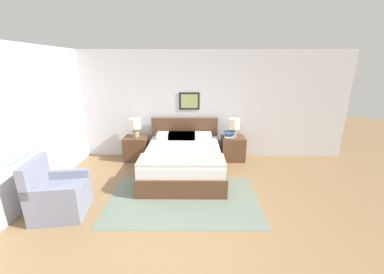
{
  "coord_description": "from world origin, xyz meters",
  "views": [
    {
      "loc": [
        0.06,
        -2.49,
        2.27
      ],
      "look_at": [
        0.04,
        1.78,
        0.94
      ],
      "focal_mm": 22.0,
      "sensor_mm": 36.0,
      "label": 1
    }
  ],
  "objects_px": {
    "bed": "(183,160)",
    "armchair": "(58,196)",
    "nightstand_near_window": "(136,148)",
    "table_lamp_near_window": "(135,125)",
    "table_lamp_by_door": "(234,125)",
    "nightstand_by_door": "(233,148)"
  },
  "relations": [
    {
      "from": "nightstand_near_window",
      "to": "table_lamp_by_door",
      "type": "xyz_separation_m",
      "value": [
        2.38,
        0.02,
        0.58
      ]
    },
    {
      "from": "table_lamp_near_window",
      "to": "table_lamp_by_door",
      "type": "height_order",
      "value": "same"
    },
    {
      "from": "bed",
      "to": "nightstand_near_window",
      "type": "height_order",
      "value": "bed"
    },
    {
      "from": "nightstand_by_door",
      "to": "table_lamp_by_door",
      "type": "distance_m",
      "value": 0.58
    },
    {
      "from": "nightstand_by_door",
      "to": "armchair",
      "type": "bearing_deg",
      "value": -144.15
    },
    {
      "from": "nightstand_near_window",
      "to": "armchair",
      "type": "bearing_deg",
      "value": -107.58
    },
    {
      "from": "armchair",
      "to": "table_lamp_near_window",
      "type": "relative_size",
      "value": 2.01
    },
    {
      "from": "armchair",
      "to": "nightstand_by_door",
      "type": "distance_m",
      "value": 3.81
    },
    {
      "from": "armchair",
      "to": "table_lamp_near_window",
      "type": "height_order",
      "value": "table_lamp_near_window"
    },
    {
      "from": "bed",
      "to": "nightstand_by_door",
      "type": "xyz_separation_m",
      "value": [
        1.19,
        0.77,
        -0.02
      ]
    },
    {
      "from": "nightstand_by_door",
      "to": "table_lamp_near_window",
      "type": "height_order",
      "value": "table_lamp_near_window"
    },
    {
      "from": "bed",
      "to": "nightstand_by_door",
      "type": "distance_m",
      "value": 1.42
    },
    {
      "from": "bed",
      "to": "nightstand_near_window",
      "type": "relative_size",
      "value": 3.59
    },
    {
      "from": "nightstand_near_window",
      "to": "table_lamp_near_window",
      "type": "bearing_deg",
      "value": 56.56
    },
    {
      "from": "table_lamp_near_window",
      "to": "table_lamp_by_door",
      "type": "xyz_separation_m",
      "value": [
        2.37,
        0.0,
        0.0
      ]
    },
    {
      "from": "nightstand_near_window",
      "to": "nightstand_by_door",
      "type": "distance_m",
      "value": 2.38
    },
    {
      "from": "table_lamp_near_window",
      "to": "nightstand_near_window",
      "type": "bearing_deg",
      "value": -123.44
    },
    {
      "from": "bed",
      "to": "armchair",
      "type": "xyz_separation_m",
      "value": [
        -1.9,
        -1.46,
        0.0
      ]
    },
    {
      "from": "table_lamp_by_door",
      "to": "armchair",
      "type": "bearing_deg",
      "value": -143.92
    },
    {
      "from": "nightstand_near_window",
      "to": "bed",
      "type": "bearing_deg",
      "value": -32.85
    },
    {
      "from": "armchair",
      "to": "table_lamp_by_door",
      "type": "height_order",
      "value": "table_lamp_by_door"
    },
    {
      "from": "bed",
      "to": "table_lamp_by_door",
      "type": "distance_m",
      "value": 1.53
    }
  ]
}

